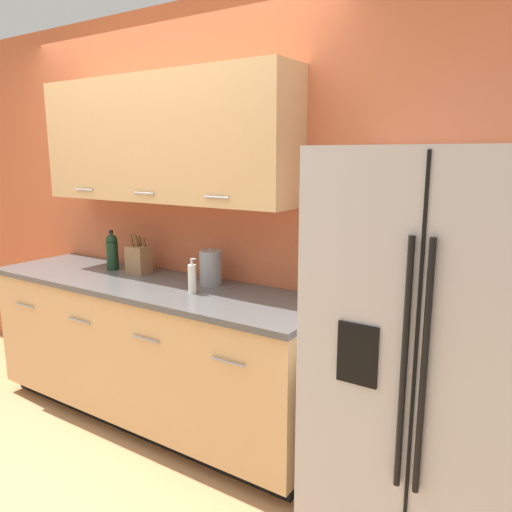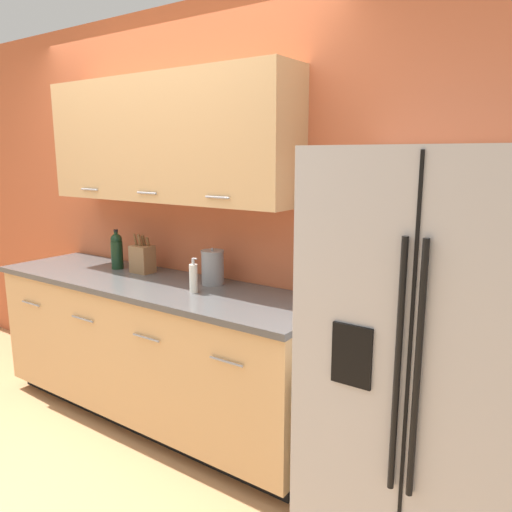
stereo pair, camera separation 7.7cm
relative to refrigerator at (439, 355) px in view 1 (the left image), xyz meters
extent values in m
plane|color=#B27F51|center=(-1.86, -0.72, -0.86)|extent=(14.00, 14.00, 0.00)
cube|color=#BC5B38|center=(-1.86, 0.41, 0.44)|extent=(10.00, 0.05, 2.60)
cube|color=tan|center=(-1.75, 0.23, 0.92)|extent=(1.82, 0.32, 0.75)
cylinder|color=#99999E|center=(-2.30, 0.05, 0.60)|extent=(0.16, 0.01, 0.01)
cylinder|color=#99999E|center=(-1.75, 0.05, 0.60)|extent=(0.16, 0.01, 0.01)
cylinder|color=#99999E|center=(-1.21, 0.05, 0.60)|extent=(0.16, 0.01, 0.01)
cube|color=black|center=(-1.75, 0.11, -0.82)|extent=(2.29, 0.54, 0.09)
cube|color=tan|center=(-1.75, 0.07, -0.37)|extent=(2.33, 0.62, 0.79)
cube|color=#4C4C4C|center=(-1.75, 0.05, 0.04)|extent=(2.35, 0.64, 0.03)
cylinder|color=#99999E|center=(-2.59, -0.26, -0.16)|extent=(0.20, 0.01, 0.01)
cylinder|color=#99999E|center=(-2.03, -0.26, -0.16)|extent=(0.20, 0.01, 0.01)
cylinder|color=#99999E|center=(-1.48, -0.26, -0.16)|extent=(0.20, 0.01, 0.01)
cylinder|color=#99999E|center=(-0.92, -0.26, -0.16)|extent=(0.20, 0.01, 0.01)
cube|color=#B2B2B5|center=(0.00, 0.00, 0.00)|extent=(0.96, 0.75, 1.72)
cube|color=black|center=(0.00, -0.38, 0.00)|extent=(0.01, 0.01, 1.69)
cylinder|color=black|center=(-0.03, -0.39, 0.09)|extent=(0.02, 0.02, 0.95)
cylinder|color=black|center=(0.04, -0.39, 0.09)|extent=(0.02, 0.02, 0.95)
cube|color=black|center=(-0.22, -0.38, 0.09)|extent=(0.16, 0.01, 0.24)
cube|color=olive|center=(-1.97, 0.19, 0.15)|extent=(0.15, 0.11, 0.18)
cylinder|color=brown|center=(-2.01, 0.21, 0.27)|extent=(0.02, 0.03, 0.06)
cylinder|color=brown|center=(-2.01, 0.17, 0.28)|extent=(0.01, 0.03, 0.08)
cylinder|color=brown|center=(-1.97, 0.21, 0.27)|extent=(0.02, 0.04, 0.07)
cylinder|color=brown|center=(-1.97, 0.17, 0.28)|extent=(0.02, 0.04, 0.08)
cylinder|color=brown|center=(-1.93, 0.21, 0.27)|extent=(0.02, 0.03, 0.06)
cylinder|color=black|center=(-2.20, 0.17, 0.15)|extent=(0.08, 0.08, 0.19)
sphere|color=black|center=(-2.20, 0.17, 0.26)|extent=(0.08, 0.08, 0.08)
cylinder|color=black|center=(-2.20, 0.17, 0.28)|extent=(0.03, 0.03, 0.07)
cylinder|color=black|center=(-2.20, 0.17, 0.32)|extent=(0.03, 0.03, 0.02)
cylinder|color=silver|center=(-1.37, 0.02, 0.14)|extent=(0.05, 0.05, 0.16)
cylinder|color=#B2B2B5|center=(-1.37, 0.02, 0.24)|extent=(0.02, 0.02, 0.04)
cylinder|color=#B2B2B5|center=(-1.35, 0.02, 0.25)|extent=(0.03, 0.01, 0.01)
cylinder|color=gray|center=(-1.39, 0.22, 0.16)|extent=(0.13, 0.13, 0.20)
cylinder|color=gray|center=(-1.39, 0.22, 0.26)|extent=(0.14, 0.14, 0.01)
sphere|color=gray|center=(-1.39, 0.22, 0.27)|extent=(0.02, 0.02, 0.02)
camera|label=1|loc=(0.43, -2.07, 0.83)|focal=35.00mm
camera|label=2|loc=(0.50, -2.03, 0.83)|focal=35.00mm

